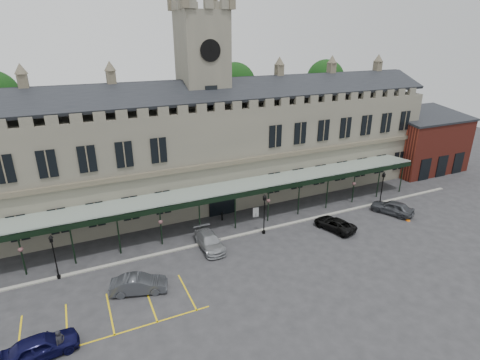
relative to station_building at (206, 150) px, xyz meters
name	(u,v)px	position (x,y,z in m)	size (l,w,h in m)	color
ground	(267,262)	(0.00, -15.91, -6.47)	(140.00, 140.00, 0.00)	#28272A
station_building	(206,150)	(0.00, 0.00, 0.00)	(60.00, 10.36, 17.30)	#5D5A4D
clock_tower	(204,94)	(0.00, 0.09, 6.64)	(5.60, 5.60, 24.80)	#5D5A4D
canopy	(234,207)	(0.00, -8.45, -4.06)	(50.00, 4.10, 4.30)	#8C9E93
brick_annex	(422,143)	(34.00, -2.94, -2.31)	(12.40, 8.36, 9.23)	maroon
kerb	(242,235)	(0.00, -10.41, -6.41)	(60.00, 0.40, 0.12)	gray
parking_markings	(111,317)	(-14.00, -17.41, -6.47)	(16.00, 6.00, 0.01)	gold
tree_behind_mid	(235,85)	(8.00, 9.09, 6.35)	(6.00, 6.00, 16.00)	#332314
tree_behind_right	(325,80)	(24.00, 9.09, 6.35)	(6.00, 6.00, 16.00)	#332314
lamp_post_left	(54,253)	(-17.43, -10.51, -3.97)	(0.40, 0.40, 4.22)	black
lamp_post_mid	(264,211)	(2.24, -11.02, -3.81)	(0.42, 0.42, 4.48)	black
lamp_post_right	(382,186)	(18.42, -10.89, -3.86)	(0.42, 0.42, 4.39)	black
traffic_cone	(408,218)	(18.33, -15.34, -6.12)	(0.45, 0.45, 0.71)	#FF6B08
sign_board	(256,212)	(3.22, -7.26, -5.90)	(0.68, 0.17, 1.17)	black
bollard_left	(222,216)	(-0.60, -6.40, -5.98)	(0.17, 0.17, 0.98)	black
bollard_right	(265,206)	(5.06, -6.02, -6.03)	(0.16, 0.16, 0.88)	black
car_left_a	(40,347)	(-18.49, -19.24, -5.68)	(1.86, 4.62, 1.57)	black
car_left_b	(139,284)	(-11.50, -15.29, -5.73)	(1.57, 4.49, 1.48)	#35383D
car_taxi	(209,241)	(-3.94, -11.29, -5.75)	(2.02, 4.96, 1.44)	gray
car_van	(335,224)	(9.52, -13.45, -5.83)	(2.12, 4.60, 1.28)	black
car_right_a	(392,207)	(18.02, -13.19, -5.66)	(1.91, 4.74, 1.61)	#35383D
person_a	(60,342)	(-17.30, -19.57, -5.54)	(0.67, 0.44, 1.85)	black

